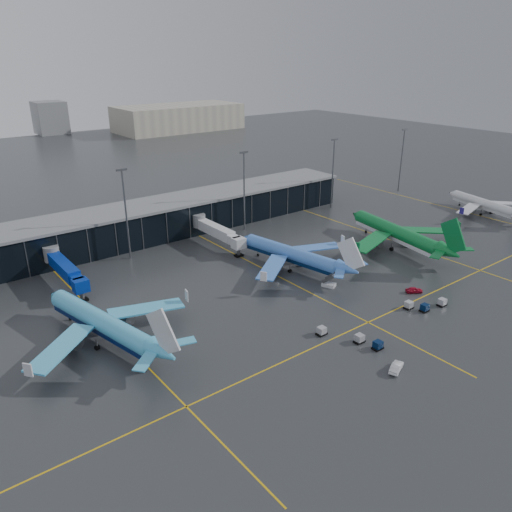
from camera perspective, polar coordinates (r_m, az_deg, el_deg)
ground at (r=113.42m, az=3.59°, el=-6.13°), size 600.00×600.00×0.00m
terminal_pier at (r=159.31m, az=-11.21°, el=4.14°), size 142.00×17.00×10.70m
jet_bridges at (r=131.18m, az=-20.97°, el=-1.37°), size 94.00×27.50×7.20m
flood_masts at (r=148.98m, az=-7.60°, el=6.49°), size 203.00×0.50×25.50m
distant_hangars at (r=366.41m, az=-19.51°, el=14.01°), size 260.00×71.00×22.00m
taxi_lines at (r=126.43m, az=3.85°, el=-2.99°), size 220.00×120.00×0.02m
airliner_arkefly at (r=103.53m, az=-17.39°, el=-6.05°), size 45.60×49.57×13.08m
airliner_klm_near at (r=132.67m, az=4.03°, el=1.17°), size 41.98×45.98×12.43m
airliner_aer_lingus at (r=152.49m, az=15.80°, el=3.53°), size 47.88×52.34×14.06m
airliner_ba at (r=196.51m, az=24.65°, el=6.02°), size 39.36×42.67×11.17m
baggage_carts at (r=111.03m, az=15.18°, el=-7.17°), size 33.02×12.08×1.70m
mobile_airstair at (r=125.04m, az=8.33°, el=-3.11°), size 3.28×3.81×3.45m
service_van_red at (r=126.44m, az=17.63°, el=-3.73°), size 4.27×3.54×1.37m
service_van_white at (r=96.44m, az=15.74°, el=-12.12°), size 4.82×3.19×1.50m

